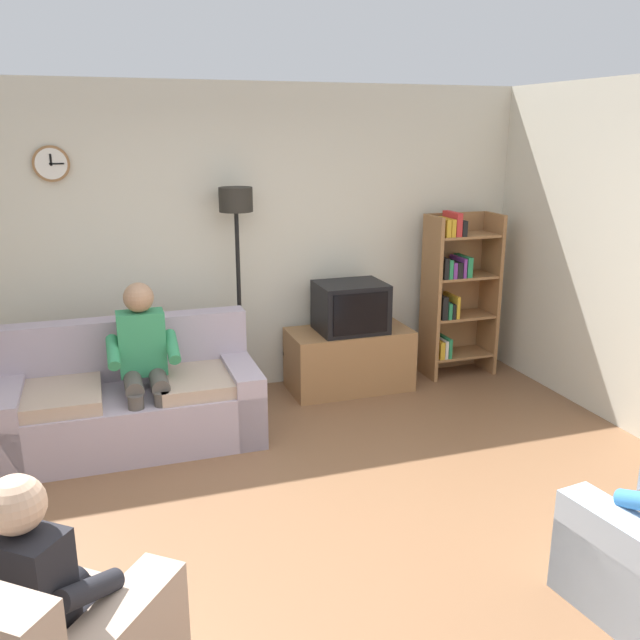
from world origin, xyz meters
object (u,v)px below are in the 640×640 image
object	(u,v)px
tv	(351,307)
floor_lamp	(237,236)
bookshelf	(455,290)
person_on_couch	(144,358)
couch	(131,403)
person_in_left_armchair	(45,586)
tv_stand	(349,359)

from	to	relation	value
tv	floor_lamp	xyz separation A→B (m)	(-0.98, 0.12, 0.67)
bookshelf	person_on_couch	xyz separation A→B (m)	(-2.96, -0.69, -0.13)
couch	tv	xyz separation A→B (m)	(1.97, 0.48, 0.47)
tv	person_in_left_armchair	distance (m)	3.85
tv_stand	bookshelf	distance (m)	1.24
tv	floor_lamp	bearing A→B (deg)	172.84
floor_lamp	person_on_couch	bearing A→B (deg)	-140.51
bookshelf	person_in_left_armchair	size ratio (longest dim) A/B	1.41
tv	person_in_left_armchair	world-z (taller)	person_in_left_armchair
couch	person_on_couch	size ratio (longest dim) A/B	1.53
tv	bookshelf	bearing A→B (deg)	5.01
tv	floor_lamp	world-z (taller)	floor_lamp
tv_stand	person_on_couch	xyz separation A→B (m)	(-1.85, -0.62, 0.42)
tv_stand	person_in_left_armchair	distance (m)	3.88
person_in_left_armchair	person_on_couch	bearing A→B (deg)	76.62
tv	person_on_couch	bearing A→B (deg)	-162.24
couch	bookshelf	world-z (taller)	bookshelf
tv_stand	person_in_left_armchair	xyz separation A→B (m)	(-2.42, -3.01, 0.33)
floor_lamp	person_in_left_armchair	distance (m)	3.53
couch	tv_stand	size ratio (longest dim) A/B	1.73
tv	floor_lamp	distance (m)	1.20
couch	person_on_couch	xyz separation A→B (m)	(0.11, -0.11, 0.39)
floor_lamp	tv	bearing A→B (deg)	-7.16
bookshelf	person_in_left_armchair	distance (m)	4.69
couch	person_in_left_armchair	distance (m)	2.56
person_in_left_armchair	tv	bearing A→B (deg)	50.95
person_on_couch	couch	bearing A→B (deg)	136.00
bookshelf	person_on_couch	size ratio (longest dim) A/B	1.28
person_in_left_armchair	tv_stand	bearing A→B (deg)	51.17
bookshelf	tv_stand	bearing A→B (deg)	-176.25
floor_lamp	person_in_left_armchair	bearing A→B (deg)	-114.84
tv_stand	person_on_couch	world-z (taller)	person_on_couch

